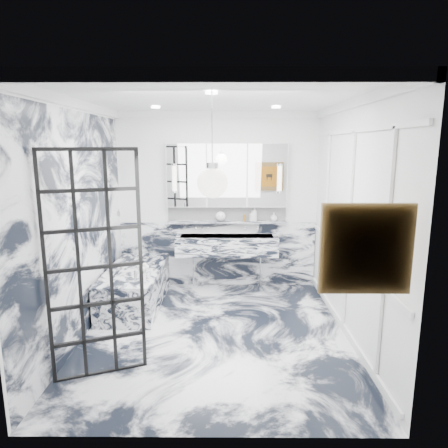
{
  "coord_description": "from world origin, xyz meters",
  "views": [
    {
      "loc": [
        0.15,
        -4.59,
        2.29
      ],
      "look_at": [
        0.11,
        0.5,
        1.28
      ],
      "focal_mm": 32.0,
      "sensor_mm": 36.0,
      "label": 1
    }
  ],
  "objects_px": {
    "trough_sink": "(227,245)",
    "bathtub": "(135,287)",
    "crittall_door": "(95,267)",
    "mirror_cabinet": "(227,175)"
  },
  "relations": [
    {
      "from": "trough_sink",
      "to": "bathtub",
      "type": "distance_m",
      "value": 1.55
    },
    {
      "from": "trough_sink",
      "to": "bathtub",
      "type": "xyz_separation_m",
      "value": [
        -1.33,
        -0.66,
        -0.45
      ]
    },
    {
      "from": "crittall_door",
      "to": "bathtub",
      "type": "height_order",
      "value": "crittall_door"
    },
    {
      "from": "trough_sink",
      "to": "mirror_cabinet",
      "type": "height_order",
      "value": "mirror_cabinet"
    },
    {
      "from": "crittall_door",
      "to": "mirror_cabinet",
      "type": "distance_m",
      "value": 3.0
    },
    {
      "from": "mirror_cabinet",
      "to": "crittall_door",
      "type": "bearing_deg",
      "value": -116.02
    },
    {
      "from": "trough_sink",
      "to": "mirror_cabinet",
      "type": "relative_size",
      "value": 0.84
    },
    {
      "from": "trough_sink",
      "to": "bathtub",
      "type": "bearing_deg",
      "value": -153.52
    },
    {
      "from": "bathtub",
      "to": "mirror_cabinet",
      "type": "bearing_deg",
      "value": 32.06
    },
    {
      "from": "trough_sink",
      "to": "mirror_cabinet",
      "type": "bearing_deg",
      "value": 90.0
    }
  ]
}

